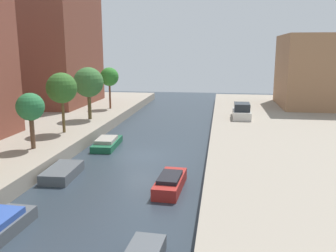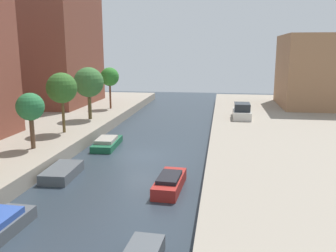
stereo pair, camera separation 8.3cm
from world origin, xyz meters
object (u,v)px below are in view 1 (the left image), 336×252
object	(u,v)px
street_tree_4	(88,82)
parked_car	(242,112)
low_block_right	(323,71)
moored_boat_left_3	(107,143)
street_tree_5	(109,77)
street_tree_3	(62,88)
moored_boat_left_2	(62,172)
street_tree_2	(30,108)
moored_boat_right_2	(170,183)
apartment_tower_far	(47,18)

from	to	relation	value
street_tree_4	parked_car	bearing A→B (deg)	10.60
low_block_right	moored_boat_left_3	world-z (taller)	low_block_right
low_block_right	street_tree_5	bearing A→B (deg)	-167.55
street_tree_5	street_tree_4	bearing A→B (deg)	-90.00
street_tree_5	street_tree_3	bearing A→B (deg)	-90.00
low_block_right	moored_boat_left_2	xyz separation A→B (m)	(-21.94, -26.32, -5.02)
street_tree_2	street_tree_5	size ratio (longest dim) A/B	0.81
moored_boat_right_2	apartment_tower_far	bearing A→B (deg)	127.84
street_tree_2	street_tree_3	world-z (taller)	street_tree_3
street_tree_2	parked_car	world-z (taller)	street_tree_2
street_tree_5	parked_car	world-z (taller)	street_tree_5
street_tree_5	parked_car	distance (m)	16.01
street_tree_2	street_tree_4	world-z (taller)	street_tree_4
low_block_right	moored_boat_right_2	size ratio (longest dim) A/B	2.66
street_tree_2	street_tree_5	xyz separation A→B (m)	(0.00, 18.01, 0.81)
parked_car	street_tree_2	bearing A→B (deg)	-137.21
street_tree_2	street_tree_4	size ratio (longest dim) A/B	0.76
apartment_tower_far	parked_car	size ratio (longest dim) A/B	5.14
low_block_right	moored_boat_right_2	bearing A→B (deg)	-118.74
apartment_tower_far	moored_boat_right_2	world-z (taller)	apartment_tower_far
moored_boat_left_2	street_tree_5	bearing A→B (deg)	99.22
low_block_right	parked_car	size ratio (longest dim) A/B	2.48
moored_boat_left_2	moored_boat_right_2	bearing A→B (deg)	-7.95
street_tree_2	moored_boat_left_3	size ratio (longest dim) A/B	0.92
apartment_tower_far	moored_boat_right_2	xyz separation A→B (m)	(19.03, -24.50, -11.40)
street_tree_4	street_tree_2	bearing A→B (deg)	-90.00
moored_boat_left_2	moored_boat_right_2	size ratio (longest dim) A/B	0.87
street_tree_2	moored_boat_right_2	size ratio (longest dim) A/B	1.01
parked_car	moored_boat_right_2	bearing A→B (deg)	-105.32
moored_boat_left_2	street_tree_2	bearing A→B (deg)	141.01
street_tree_3	moored_boat_left_3	xyz separation A→B (m)	(3.89, -0.48, -4.41)
street_tree_5	moored_boat_right_2	world-z (taller)	street_tree_5
street_tree_4	street_tree_5	world-z (taller)	street_tree_4
moored_boat_right_2	street_tree_5	bearing A→B (deg)	115.46
low_block_right	street_tree_5	distance (m)	25.92
street_tree_3	parked_car	distance (m)	17.92
low_block_right	apartment_tower_far	bearing A→B (deg)	-175.30
street_tree_3	moored_boat_left_3	size ratio (longest dim) A/B	1.17
street_tree_5	apartment_tower_far	bearing A→B (deg)	162.21
apartment_tower_far	street_tree_2	size ratio (longest dim) A/B	5.47
low_block_right	parked_car	bearing A→B (deg)	-136.67
street_tree_2	low_block_right	bearing A→B (deg)	43.01
moored_boat_right_2	low_block_right	bearing A→B (deg)	61.26
apartment_tower_far	parked_car	distance (m)	26.83
moored_boat_left_3	street_tree_2	bearing A→B (deg)	-130.10
street_tree_3	street_tree_2	bearing A→B (deg)	-90.00
street_tree_2	moored_boat_left_3	distance (m)	7.03
parked_car	moored_boat_left_2	world-z (taller)	parked_car
street_tree_2	street_tree_3	xyz separation A→B (m)	(-0.00, 5.11, 0.82)
street_tree_4	parked_car	world-z (taller)	street_tree_4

